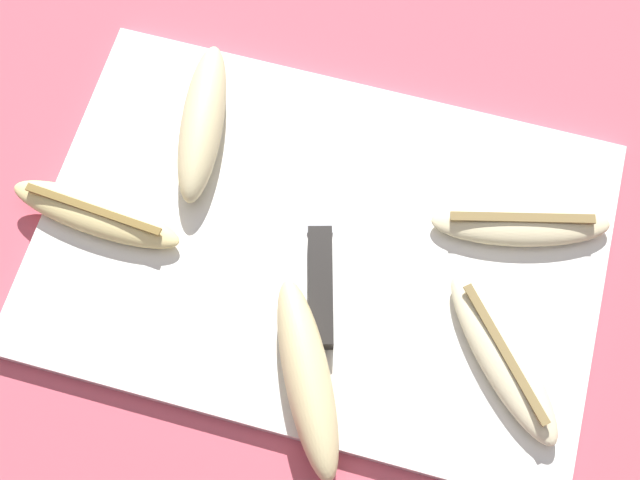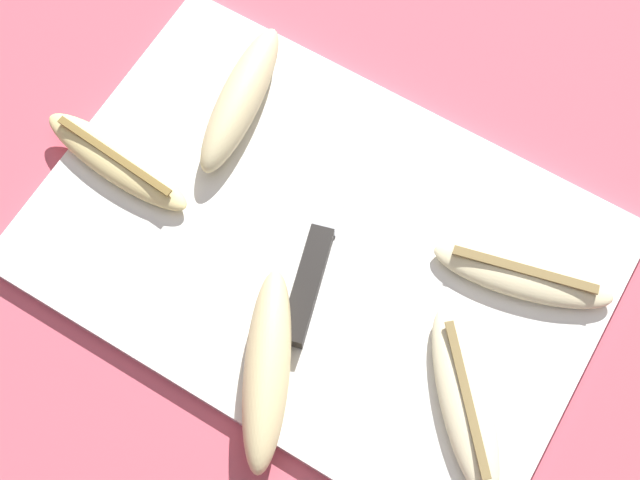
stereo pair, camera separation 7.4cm
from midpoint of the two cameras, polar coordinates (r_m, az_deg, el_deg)
ground_plane at (r=0.76m, az=-2.76°, el=-0.96°), size 4.00×4.00×0.00m
cutting_board at (r=0.76m, az=-2.78°, el=-0.80°), size 0.47×0.32×0.01m
knife at (r=0.74m, az=-2.84°, el=-1.87°), size 0.08×0.22×0.02m
banana_pale_long at (r=0.72m, az=8.76°, el=-7.78°), size 0.13×0.14×0.02m
banana_golden_short at (r=0.78m, az=-16.80°, el=1.26°), size 0.16×0.05×0.02m
banana_cream_curved at (r=0.76m, az=10.03°, el=0.78°), size 0.16×0.08×0.02m
banana_soft_right at (r=0.79m, az=-10.21°, el=7.11°), size 0.06×0.16×0.04m
banana_mellow_near at (r=0.70m, az=-3.87°, el=-9.16°), size 0.11×0.16×0.04m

